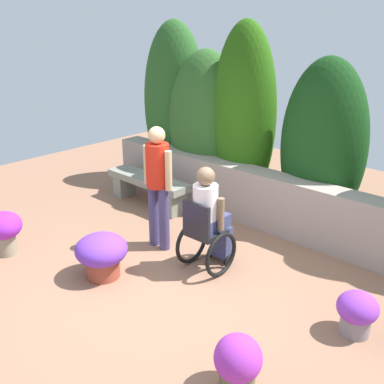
{
  "coord_description": "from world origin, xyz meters",
  "views": [
    {
      "loc": [
        3.25,
        -3.16,
        2.93
      ],
      "look_at": [
        -0.42,
        0.83,
        0.85
      ],
      "focal_mm": 42.72,
      "sensor_mm": 36.0,
      "label": 1
    }
  ],
  "objects_px": {
    "person_in_wheelchair": "(208,222)",
    "flower_pot_small_foreground": "(4,229)",
    "flower_pot_terracotta_by_wall": "(238,363)",
    "flower_pot_purple_near": "(102,253)",
    "flower_pot_red_accent": "(357,312)",
    "stone_bench": "(148,186)",
    "person_standing_companion": "(158,180)"
  },
  "relations": [
    {
      "from": "person_standing_companion",
      "to": "flower_pot_small_foreground",
      "type": "distance_m",
      "value": 2.1
    },
    {
      "from": "person_standing_companion",
      "to": "flower_pot_terracotta_by_wall",
      "type": "xyz_separation_m",
      "value": [
        2.33,
        -1.32,
        -0.7
      ]
    },
    {
      "from": "person_in_wheelchair",
      "to": "flower_pot_small_foreground",
      "type": "height_order",
      "value": "person_in_wheelchair"
    },
    {
      "from": "stone_bench",
      "to": "person_in_wheelchair",
      "type": "xyz_separation_m",
      "value": [
        2.07,
        -0.89,
        0.29
      ]
    },
    {
      "from": "stone_bench",
      "to": "person_standing_companion",
      "type": "xyz_separation_m",
      "value": [
        1.22,
        -0.91,
        0.63
      ]
    },
    {
      "from": "stone_bench",
      "to": "flower_pot_purple_near",
      "type": "xyz_separation_m",
      "value": [
        1.27,
        -1.9,
        -0.02
      ]
    },
    {
      "from": "flower_pot_small_foreground",
      "to": "stone_bench",
      "type": "bearing_deg",
      "value": 87.27
    },
    {
      "from": "stone_bench",
      "to": "person_in_wheelchair",
      "type": "height_order",
      "value": "person_in_wheelchair"
    },
    {
      "from": "flower_pot_purple_near",
      "to": "flower_pot_terracotta_by_wall",
      "type": "relative_size",
      "value": 1.22
    },
    {
      "from": "stone_bench",
      "to": "flower_pot_purple_near",
      "type": "relative_size",
      "value": 2.56
    },
    {
      "from": "stone_bench",
      "to": "flower_pot_red_accent",
      "type": "relative_size",
      "value": 3.51
    },
    {
      "from": "person_in_wheelchair",
      "to": "flower_pot_terracotta_by_wall",
      "type": "xyz_separation_m",
      "value": [
        1.48,
        -1.34,
        -0.36
      ]
    },
    {
      "from": "flower_pot_terracotta_by_wall",
      "to": "flower_pot_small_foreground",
      "type": "distance_m",
      "value": 3.67
    },
    {
      "from": "flower_pot_purple_near",
      "to": "flower_pot_small_foreground",
      "type": "height_order",
      "value": "flower_pot_small_foreground"
    },
    {
      "from": "flower_pot_purple_near",
      "to": "flower_pot_red_accent",
      "type": "height_order",
      "value": "flower_pot_purple_near"
    },
    {
      "from": "flower_pot_red_accent",
      "to": "flower_pot_small_foreground",
      "type": "relative_size",
      "value": 0.77
    },
    {
      "from": "flower_pot_red_accent",
      "to": "person_in_wheelchair",
      "type": "bearing_deg",
      "value": -179.41
    },
    {
      "from": "person_in_wheelchair",
      "to": "flower_pot_red_accent",
      "type": "bearing_deg",
      "value": -9.83
    },
    {
      "from": "person_in_wheelchair",
      "to": "person_standing_companion",
      "type": "xyz_separation_m",
      "value": [
        -0.85,
        -0.01,
        0.34
      ]
    },
    {
      "from": "person_standing_companion",
      "to": "flower_pot_small_foreground",
      "type": "relative_size",
      "value": 2.82
    },
    {
      "from": "flower_pot_terracotta_by_wall",
      "to": "flower_pot_small_foreground",
      "type": "bearing_deg",
      "value": -177.06
    },
    {
      "from": "person_standing_companion",
      "to": "flower_pot_red_accent",
      "type": "height_order",
      "value": "person_standing_companion"
    },
    {
      "from": "flower_pot_terracotta_by_wall",
      "to": "flower_pot_small_foreground",
      "type": "xyz_separation_m",
      "value": [
        -3.66,
        -0.19,
        0.1
      ]
    },
    {
      "from": "stone_bench",
      "to": "flower_pot_small_foreground",
      "type": "height_order",
      "value": "flower_pot_small_foreground"
    },
    {
      "from": "flower_pot_terracotta_by_wall",
      "to": "flower_pot_red_accent",
      "type": "height_order",
      "value": "flower_pot_terracotta_by_wall"
    },
    {
      "from": "stone_bench",
      "to": "flower_pot_terracotta_by_wall",
      "type": "relative_size",
      "value": 3.12
    },
    {
      "from": "flower_pot_purple_near",
      "to": "person_standing_companion",
      "type": "bearing_deg",
      "value": 93.26
    },
    {
      "from": "flower_pot_red_accent",
      "to": "flower_pot_small_foreground",
      "type": "bearing_deg",
      "value": -159.3
    },
    {
      "from": "flower_pot_purple_near",
      "to": "flower_pot_terracotta_by_wall",
      "type": "bearing_deg",
      "value": -8.19
    },
    {
      "from": "person_in_wheelchair",
      "to": "flower_pot_terracotta_by_wall",
      "type": "distance_m",
      "value": 2.03
    },
    {
      "from": "flower_pot_purple_near",
      "to": "flower_pot_terracotta_by_wall",
      "type": "xyz_separation_m",
      "value": [
        2.27,
        -0.33,
        -0.05
      ]
    },
    {
      "from": "flower_pot_purple_near",
      "to": "flower_pot_small_foreground",
      "type": "relative_size",
      "value": 1.06
    }
  ]
}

